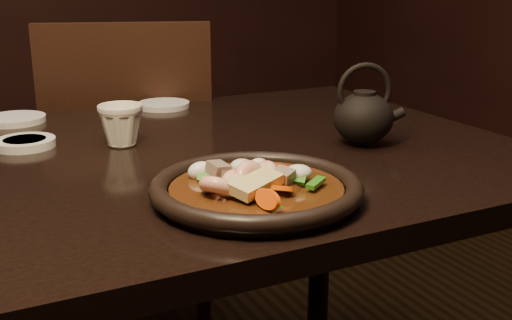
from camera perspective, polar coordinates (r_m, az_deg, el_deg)
name	(u,v)px	position (r m, az deg, el deg)	size (l,w,h in m)	color
table	(82,209)	(1.14, -15.18, -4.23)	(1.60, 0.90, 0.75)	black
chair	(134,176)	(1.81, -10.82, -1.43)	(0.57, 0.57, 0.94)	black
plate	(256,190)	(0.92, 0.03, -2.65)	(0.31, 0.31, 0.03)	black
stirfry	(253,186)	(0.91, -0.26, -2.29)	(0.19, 0.22, 0.07)	#391C0A
soy_dish	(25,143)	(1.26, -19.85, 1.44)	(0.11, 0.11, 0.02)	silver
saucer_left	(15,119)	(1.48, -20.64, 3.41)	(0.13, 0.13, 0.01)	silver
saucer_right	(164,105)	(1.55, -8.22, 4.87)	(0.12, 0.12, 0.01)	silver
tea_cup	(121,124)	(1.22, -11.92, 3.18)	(0.08, 0.08, 0.08)	white
teapot	(364,115)	(1.21, 9.56, 3.96)	(0.14, 0.11, 0.15)	black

